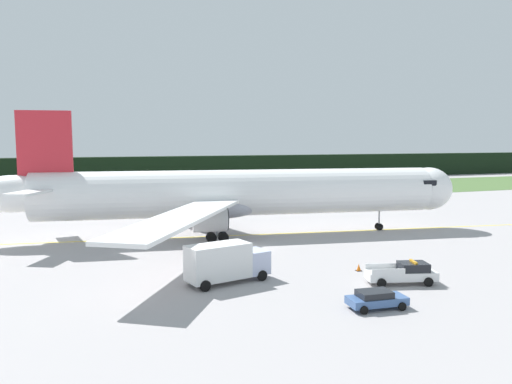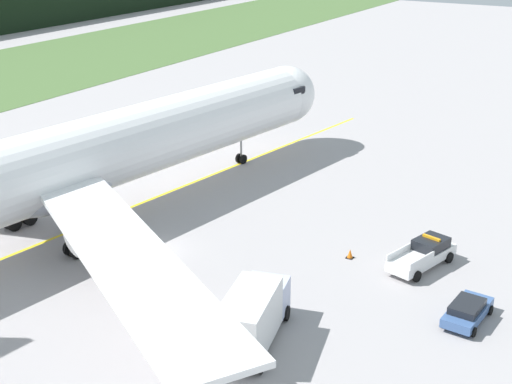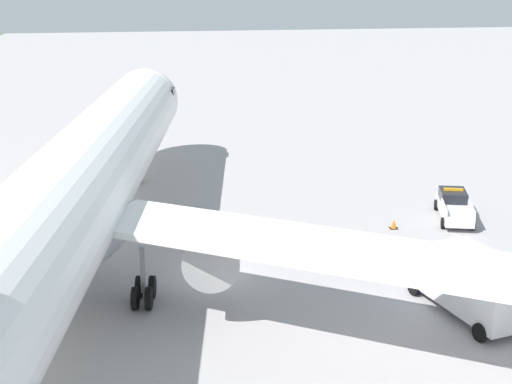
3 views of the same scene
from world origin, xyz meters
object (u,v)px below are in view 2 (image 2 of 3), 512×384
at_px(airliner, 76,162).
at_px(apron_cone, 350,254).
at_px(staff_car, 467,311).
at_px(ops_pickup_truck, 424,254).
at_px(catering_truck, 253,315).

relative_size(airliner, apron_cone, 92.58).
bearing_deg(staff_car, ops_pickup_truck, 38.73).
relative_size(ops_pickup_truck, staff_car, 1.40).
bearing_deg(catering_truck, apron_cone, -2.01).
distance_m(airliner, apron_cone, 21.17).
height_order(ops_pickup_truck, apron_cone, ops_pickup_truck).
bearing_deg(catering_truck, staff_car, -49.33).
xyz_separation_m(ops_pickup_truck, apron_cone, (-1.38, 4.78, -0.59)).
height_order(ops_pickup_truck, staff_car, ops_pickup_truck).
bearing_deg(apron_cone, ops_pickup_truck, -73.92).
relative_size(airliner, ops_pickup_truck, 9.86).
xyz_separation_m(airliner, ops_pickup_truck, (6.84, -24.63, -4.37)).
height_order(ops_pickup_truck, catering_truck, catering_truck).
relative_size(ops_pickup_truck, catering_truck, 0.80).
bearing_deg(catering_truck, ops_pickup_truck, -20.55).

